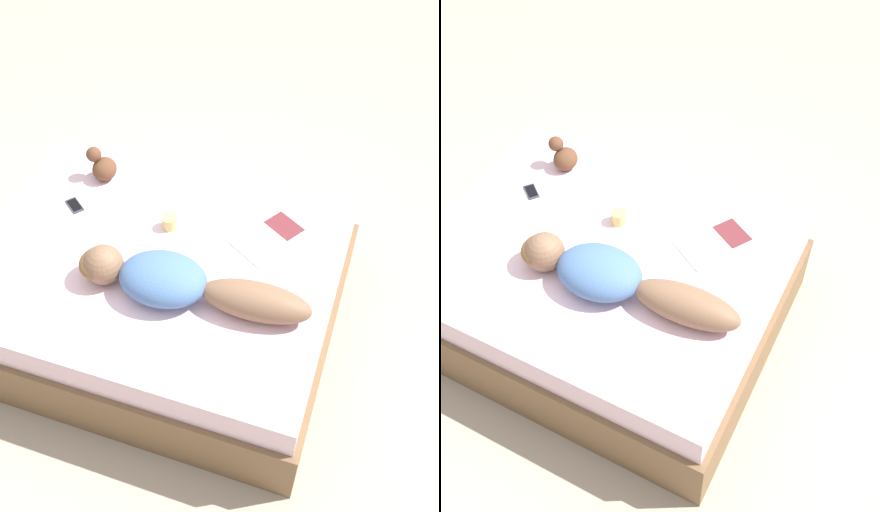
% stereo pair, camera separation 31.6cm
% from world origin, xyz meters
% --- Properties ---
extents(ground_plane, '(12.00, 12.00, 0.00)m').
position_xyz_m(ground_plane, '(0.00, 0.00, 0.00)').
color(ground_plane, '#B7A88E').
extents(bed, '(1.59, 2.00, 0.58)m').
position_xyz_m(bed, '(0.00, 0.00, 0.29)').
color(bed, brown).
rests_on(bed, ground_plane).
extents(person, '(0.36, 1.21, 0.21)m').
position_xyz_m(person, '(-0.20, -0.22, 0.68)').
color(person, brown).
rests_on(person, bed).
extents(open_magazine, '(0.51, 0.47, 0.01)m').
position_xyz_m(open_magazine, '(0.36, -0.55, 0.59)').
color(open_magazine, white).
rests_on(open_magazine, bed).
extents(coffee_mug, '(0.12, 0.09, 0.08)m').
position_xyz_m(coffee_mug, '(0.24, 0.01, 0.63)').
color(coffee_mug, tan).
rests_on(coffee_mug, bed).
extents(cell_phone, '(0.13, 0.14, 0.01)m').
position_xyz_m(cell_phone, '(0.22, 0.60, 0.59)').
color(cell_phone, '#333842').
rests_on(cell_phone, bed).
extents(plush_toy, '(0.16, 0.17, 0.21)m').
position_xyz_m(plush_toy, '(0.51, 0.55, 0.67)').
color(plush_toy, brown).
rests_on(plush_toy, bed).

